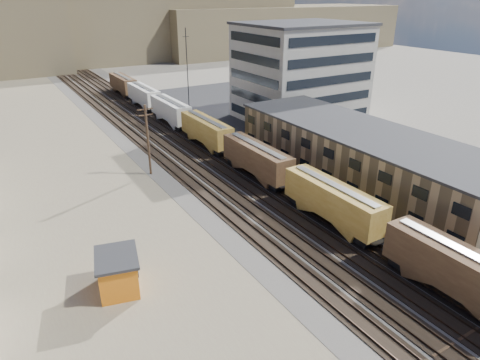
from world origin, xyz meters
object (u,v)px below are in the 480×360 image
utility_pole_north (148,139)px  parked_car_blue (340,137)px  freight_train (229,143)px  maintenance_shed (118,272)px

utility_pole_north → parked_car_blue: bearing=-5.8°
freight_train → parked_car_blue: (20.48, -2.39, -1.96)m
maintenance_shed → parked_car_blue: (44.10, 19.64, -0.88)m
utility_pole_north → parked_car_blue: size_ratio=1.67×
freight_train → parked_car_blue: bearing=-6.7°
freight_train → utility_pole_north: utility_pole_north is taller
maintenance_shed → parked_car_blue: bearing=24.0°
maintenance_shed → utility_pole_north: bearing=63.8°
utility_pole_north → maintenance_shed: size_ratio=1.90×
parked_car_blue → utility_pole_north: bearing=134.4°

